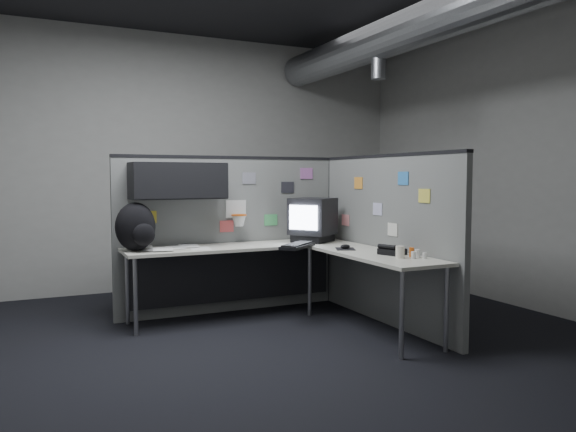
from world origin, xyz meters
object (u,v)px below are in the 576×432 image
phone (392,251)px  backpack (136,227)px  monitor (313,219)px  keyboard (297,246)px  desk (275,259)px

phone → backpack: bearing=140.4°
monitor → keyboard: 0.58m
desk → keyboard: keyboard is taller
backpack → monitor: bearing=0.4°
keyboard → phone: (0.54, -0.79, 0.01)m
monitor → keyboard: monitor is taller
phone → desk: bearing=119.5°
desk → monitor: monitor is taller
keyboard → desk: bearing=148.0°
desk → phone: bearing=-51.9°
desk → backpack: backpack is taller
desk → phone: 1.18m
desk → monitor: (0.55, 0.26, 0.35)m
desk → phone: (0.72, -0.92, 0.15)m
monitor → keyboard: (-0.37, -0.39, -0.22)m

